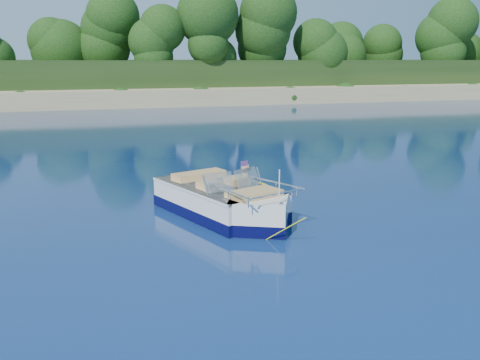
% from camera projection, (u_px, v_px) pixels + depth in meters
% --- Properties ---
extents(ground, '(160.00, 160.00, 0.00)m').
position_uv_depth(ground, '(227.00, 230.00, 13.13)').
color(ground, '#091A41').
rests_on(ground, ground).
extents(shoreline, '(170.00, 59.00, 6.00)m').
position_uv_depth(shoreline, '(98.00, 83.00, 72.30)').
color(shoreline, tan).
rests_on(shoreline, ground).
extents(treeline, '(150.00, 7.12, 8.19)m').
position_uv_depth(treeline, '(107.00, 43.00, 50.11)').
color(treeline, black).
rests_on(treeline, ground).
extents(motorboat, '(3.12, 5.35, 1.86)m').
position_uv_depth(motorboat, '(227.00, 204.00, 14.17)').
color(motorboat, white).
rests_on(motorboat, ground).
extents(tow_tube, '(1.82, 1.82, 0.40)m').
position_uv_depth(tow_tube, '(248.00, 191.00, 16.59)').
color(tow_tube, yellow).
rests_on(tow_tube, ground).
extents(boy, '(0.47, 0.86, 1.60)m').
position_uv_depth(boy, '(245.00, 195.00, 16.50)').
color(boy, tan).
rests_on(boy, ground).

